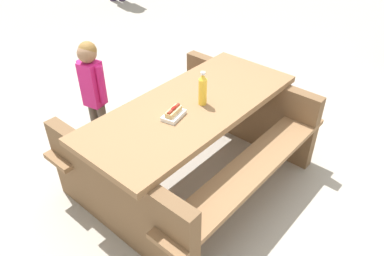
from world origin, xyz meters
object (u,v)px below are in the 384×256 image
(hotdog_tray, at_px, (174,113))
(child_in_coat, at_px, (93,84))
(soda_bottle, at_px, (203,89))
(picnic_table, at_px, (192,136))

(hotdog_tray, relative_size, child_in_coat, 0.17)
(soda_bottle, distance_m, hotdog_tray, 0.29)
(child_in_coat, bearing_deg, soda_bottle, 93.72)
(hotdog_tray, xyz_separation_m, child_in_coat, (-0.19, -0.93, -0.11))
(hotdog_tray, bearing_deg, soda_bottle, 159.60)
(hotdog_tray, height_order, child_in_coat, child_in_coat)
(soda_bottle, xyz_separation_m, hotdog_tray, (0.26, -0.10, -0.09))
(soda_bottle, height_order, hotdog_tray, soda_bottle)
(soda_bottle, relative_size, hotdog_tray, 1.47)
(picnic_table, distance_m, hotdog_tray, 0.40)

